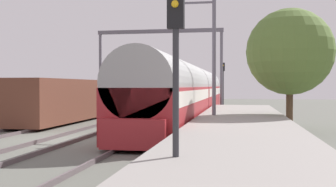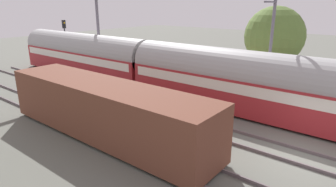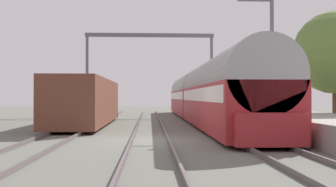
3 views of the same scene
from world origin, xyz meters
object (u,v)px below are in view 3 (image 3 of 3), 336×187
object	(u,v)px
freight_car	(87,102)
catenary_gantry	(150,57)
railway_signal_far	(202,84)
person_crossing	(207,105)
passenger_train	(203,94)

from	to	relation	value
freight_car	catenary_gantry	bearing A→B (deg)	72.62
freight_car	railway_signal_far	size ratio (longest dim) A/B	2.64
railway_signal_far	catenary_gantry	size ratio (longest dim) A/B	0.40
freight_car	railway_signal_far	distance (m)	20.94
person_crossing	catenary_gantry	distance (m)	7.21
catenary_gantry	passenger_train	bearing A→B (deg)	-64.61
person_crossing	freight_car	bearing A→B (deg)	75.97
passenger_train	railway_signal_far	bearing A→B (deg)	82.28
railway_signal_far	catenary_gantry	bearing A→B (deg)	-135.00
person_crossing	catenary_gantry	world-z (taller)	catenary_gantry
passenger_train	catenary_gantry	bearing A→B (deg)	115.39
passenger_train	railway_signal_far	distance (m)	14.33
passenger_train	freight_car	xyz separation A→B (m)	(-7.87, -4.28, -0.50)
passenger_train	catenary_gantry	xyz separation A→B (m)	(-3.94, 8.29, 3.64)
freight_car	catenary_gantry	size ratio (longest dim) A/B	1.06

